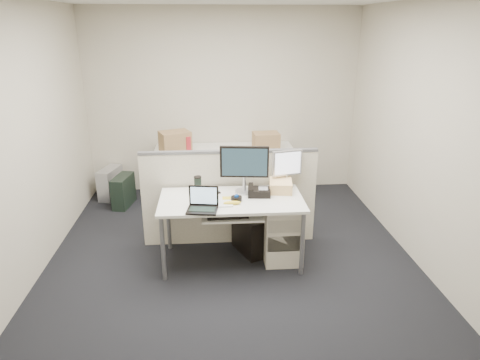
{
  "coord_description": "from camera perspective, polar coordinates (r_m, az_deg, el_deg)",
  "views": [
    {
      "loc": [
        -0.21,
        -4.11,
        2.45
      ],
      "look_at": [
        0.1,
        0.15,
        0.88
      ],
      "focal_mm": 32.0,
      "sensor_mm": 36.0,
      "label": 1
    }
  ],
  "objects": [
    {
      "name": "floor",
      "position": [
        4.79,
        -1.1,
        -10.68
      ],
      "size": [
        4.0,
        4.5,
        0.01
      ],
      "primitive_type": "cube",
      "color": "black",
      "rests_on": "ground"
    },
    {
      "name": "monitor_main",
      "position": [
        4.55,
        0.58,
        1.39
      ],
      "size": [
        0.54,
        0.26,
        0.52
      ],
      "primitive_type": "cube",
      "rotation": [
        0.0,
        0.0,
        -0.11
      ],
      "color": "black",
      "rests_on": "desk"
    },
    {
      "name": "pc_tower_spare_dark",
      "position": [
        6.28,
        -15.29,
        -1.42
      ],
      "size": [
        0.28,
        0.5,
        0.44
      ],
      "primitive_type": "cube",
      "rotation": [
        0.0,
        0.0,
        -0.2
      ],
      "color": "black",
      "rests_on": "floor"
    },
    {
      "name": "drawer_pedestal",
      "position": [
        4.74,
        5.54,
        -6.64
      ],
      "size": [
        0.4,
        0.55,
        0.65
      ],
      "primitive_type": "cube",
      "color": "beige",
      "rests_on": "floor"
    },
    {
      "name": "back_counter",
      "position": [
        6.4,
        -2.08,
        1.04
      ],
      "size": [
        2.0,
        0.6,
        0.72
      ],
      "primitive_type": "cube",
      "color": "beige",
      "rests_on": "floor"
    },
    {
      "name": "desk",
      "position": [
        4.49,
        -1.15,
        -3.32
      ],
      "size": [
        1.5,
        0.75,
        0.73
      ],
      "color": "silver",
      "rests_on": "floor"
    },
    {
      "name": "wall_back",
      "position": [
        6.46,
        -2.31,
        10.3
      ],
      "size": [
        4.0,
        0.02,
        2.7
      ],
      "primitive_type": "cube",
      "color": "#BDB6A1",
      "rests_on": "ground"
    },
    {
      "name": "trackball",
      "position": [
        4.41,
        -0.48,
        -2.51
      ],
      "size": [
        0.15,
        0.15,
        0.04
      ],
      "primitive_type": "cylinder",
      "rotation": [
        0.0,
        0.0,
        0.41
      ],
      "color": "black",
      "rests_on": "desk"
    },
    {
      "name": "manila_folders",
      "position": [
        4.69,
        5.43,
        -0.75
      ],
      "size": [
        0.28,
        0.33,
        0.12
      ],
      "primitive_type": "cube",
      "rotation": [
        0.0,
        0.0,
        -0.13
      ],
      "color": "#E2AE79",
      "rests_on": "desk"
    },
    {
      "name": "red_binder",
      "position": [
        6.17,
        -7.24,
        4.87
      ],
      "size": [
        0.15,
        0.27,
        0.25
      ],
      "primitive_type": "cube",
      "rotation": [
        0.0,
        0.0,
        0.36
      ],
      "color": "#AE2228",
      "rests_on": "back_counter"
    },
    {
      "name": "monitor_small",
      "position": [
        4.76,
        6.27,
        1.47
      ],
      "size": [
        0.37,
        0.24,
        0.41
      ],
      "primitive_type": "cube",
      "rotation": [
        0.0,
        0.0,
        0.22
      ],
      "color": "#B7B7BC",
      "rests_on": "desk"
    },
    {
      "name": "pc_tower_spare_silver",
      "position": [
        6.64,
        -16.89,
        -0.36
      ],
      "size": [
        0.31,
        0.51,
        0.45
      ],
      "primitive_type": "cube",
      "rotation": [
        0.0,
        0.0,
        -0.27
      ],
      "color": "#B7B7BC",
      "rests_on": "floor"
    },
    {
      "name": "cardboard_box_left",
      "position": [
        6.15,
        -8.64,
        5.03
      ],
      "size": [
        0.49,
        0.44,
        0.31
      ],
      "primitive_type": "cube",
      "rotation": [
        0.0,
        0.0,
        0.38
      ],
      "color": "#906343",
      "rests_on": "back_counter"
    },
    {
      "name": "paper_stack",
      "position": [
        4.38,
        -2.44,
        -2.91
      ],
      "size": [
        0.22,
        0.28,
        0.01
      ],
      "primitive_type": "cube",
      "rotation": [
        0.0,
        0.0,
        0.02
      ],
      "color": "silver",
      "rests_on": "desk"
    },
    {
      "name": "wall_left",
      "position": [
        4.62,
        -26.92,
        4.14
      ],
      "size": [
        0.02,
        4.5,
        2.7
      ],
      "primitive_type": "cube",
      "color": "#BDB6A1",
      "rests_on": "ground"
    },
    {
      "name": "wall_front",
      "position": [
        2.17,
        2.03,
        -10.26
      ],
      "size": [
        4.0,
        0.02,
        2.7
      ],
      "primitive_type": "cube",
      "color": "#BDB6A1",
      "rests_on": "ground"
    },
    {
      "name": "pc_tower_desk",
      "position": [
        4.85,
        1.14,
        -7.22
      ],
      "size": [
        0.36,
        0.51,
        0.44
      ],
      "primitive_type": "cube",
      "rotation": [
        0.0,
        0.0,
        0.41
      ],
      "color": "black",
      "rests_on": "floor"
    },
    {
      "name": "cellphone",
      "position": [
        4.64,
        -3.15,
        -1.56
      ],
      "size": [
        0.09,
        0.12,
        0.01
      ],
      "primitive_type": "cube",
      "rotation": [
        0.0,
        0.0,
        0.38
      ],
      "color": "black",
      "rests_on": "desk"
    },
    {
      "name": "cardboard_box_right",
      "position": [
        6.19,
        3.48,
        5.12
      ],
      "size": [
        0.39,
        0.31,
        0.26
      ],
      "primitive_type": "cube",
      "rotation": [
        0.0,
        0.0,
        0.08
      ],
      "color": "#906343",
      "rests_on": "back_counter"
    },
    {
      "name": "cubicle_partition",
      "position": [
        4.94,
        -1.43,
        -2.49
      ],
      "size": [
        2.0,
        0.06,
        1.1
      ],
      "primitive_type": "cube",
      "color": "beige",
      "rests_on": "floor"
    },
    {
      "name": "travel_mug",
      "position": [
        4.63,
        -5.64,
        -0.65
      ],
      "size": [
        0.1,
        0.1,
        0.17
      ],
      "primitive_type": "cylinder",
      "rotation": [
        0.0,
        0.0,
        0.32
      ],
      "color": "black",
      "rests_on": "desk"
    },
    {
      "name": "wall_right",
      "position": [
        4.8,
        23.48,
        5.2
      ],
      "size": [
        0.02,
        4.5,
        2.7
      ],
      "primitive_type": "cube",
      "color": "#BDB6A1",
      "rests_on": "ground"
    },
    {
      "name": "keyboard",
      "position": [
        4.3,
        -1.66,
        -4.77
      ],
      "size": [
        0.41,
        0.16,
        0.02
      ],
      "primitive_type": "cube",
      "rotation": [
        0.0,
        0.0,
        0.03
      ],
      "color": "black",
      "rests_on": "keyboard_tray"
    },
    {
      "name": "laptop",
      "position": [
        4.16,
        -5.09,
        -2.73
      ],
      "size": [
        0.32,
        0.26,
        0.22
      ],
      "primitive_type": "cube",
      "rotation": [
        0.0,
        0.0,
        -0.15
      ],
      "color": "black",
      "rests_on": "desk"
    },
    {
      "name": "sticky_pad",
      "position": [
        4.46,
        -1.8,
        -2.48
      ],
      "size": [
        0.09,
        0.09,
        0.01
      ],
      "primitive_type": "cube",
      "rotation": [
        0.0,
        0.0,
        -0.02
      ],
      "color": "gold",
      "rests_on": "desk"
    },
    {
      "name": "desk_phone",
      "position": [
        4.55,
        2.56,
        -1.61
      ],
      "size": [
        0.25,
        0.21,
        0.08
      ],
      "primitive_type": "cube",
      "rotation": [
        0.0,
        0.0,
        -0.09
      ],
      "color": "black",
      "rests_on": "desk"
    },
    {
      "name": "banana",
      "position": [
        4.32,
        -1.05,
        -3.06
      ],
      "size": [
        0.18,
        0.05,
        0.04
      ],
      "primitive_type": "ellipsoid",
      "rotation": [
        0.0,
        0.0,
        0.02
      ],
      "color": "yellow",
      "rests_on": "desk"
    },
    {
      "name": "keyboard_tray",
      "position": [
        4.34,
        -1.02,
        -4.8
      ],
      "size": [
        0.62,
        0.32,
        0.02
      ],
      "primitive_type": "cube",
      "color": "silver",
      "rests_on": "desk"
    }
  ]
}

